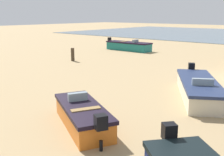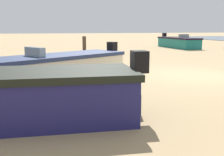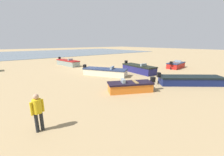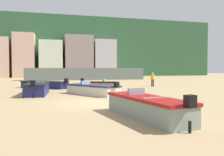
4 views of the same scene
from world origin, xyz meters
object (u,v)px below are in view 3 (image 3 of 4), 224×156
Objects in this scene: boat_red_5 at (176,65)px; boat_navy_2 at (190,80)px; boat_grey_0 at (68,63)px; boat_orange_3 at (130,87)px; boat_navy_4 at (139,69)px; boat_cream_6 at (105,72)px; beach_walker_foreground at (38,110)px.

boat_navy_2 is at bearing -62.45° from boat_red_5.
boat_orange_3 is (1.20, 14.93, -0.07)m from boat_grey_0.
boat_navy_4 is at bearing -144.45° from boat_navy_2.
boat_grey_0 is at bearing -118.08° from boat_cream_6.
beach_walker_foreground is (7.65, 15.97, 0.50)m from boat_grey_0.
boat_red_5 is (-11.32, 11.95, -0.04)m from boat_grey_0.
boat_navy_4 is at bearing -167.54° from beach_walker_foreground.
boat_cream_6 is at bearing -110.52° from boat_red_5.
boat_orange_3 is 5.77m from boat_cream_6.
boat_cream_6 is at bearing 84.18° from boat_grey_0.
boat_grey_0 is 17.44m from boat_navy_2.
boat_grey_0 is 1.07× the size of boat_navy_4.
beach_walker_foreground reaches higher than boat_navy_2.
boat_navy_2 is 8.38m from boat_cream_6.
boat_navy_2 is at bearing 85.07° from boat_cream_6.
boat_navy_2 is 11.87m from beach_walker_foreground.
boat_grey_0 is 11.64m from boat_navy_4.
boat_navy_2 is at bearing 95.07° from boat_grey_0.
boat_red_5 is 0.77× the size of boat_cream_6.
boat_navy_2 is 1.02× the size of boat_navy_4.
boat_grey_0 is 1.37× the size of boat_red_5.
beach_walker_foreground reaches higher than boat_red_5.
boat_red_5 is 19.40m from beach_walker_foreground.
boat_orange_3 is 0.71× the size of boat_cream_6.
beach_walker_foreground is (8.14, 6.57, 0.55)m from boat_cream_6.
boat_orange_3 is at bearing 178.31° from beach_walker_foreground.
boat_navy_2 is 5.73m from boat_orange_3.
boat_grey_0 is 16.46m from boat_red_5.
boat_grey_0 reaches higher than boat_cream_6.
beach_walker_foreground is at bearing 28.13° from boat_navy_4.
beach_walker_foreground is at bearing 127.10° from boat_orange_3.
boat_red_5 is (-7.15, -4.98, 0.03)m from boat_navy_2.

